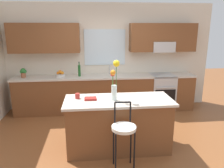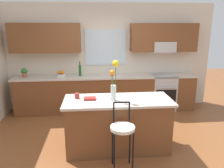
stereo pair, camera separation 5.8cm
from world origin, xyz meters
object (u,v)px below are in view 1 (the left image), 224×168
at_px(fruit_bowl_oranges, 60,74).
at_px(kitchen_island, 118,124).
at_px(bottle_olive_oil, 79,70).
at_px(mug_ceramic, 77,96).
at_px(cookbook, 90,99).
at_px(oven_range, 161,92).
at_px(bar_stool_near, 124,131).
at_px(potted_plant_small, 23,72).
at_px(flower_vase, 114,80).

bearing_deg(fruit_bowl_oranges, kitchen_island, -57.48).
bearing_deg(bottle_olive_oil, mug_ceramic, -88.81).
height_order(cookbook, bottle_olive_oil, bottle_olive_oil).
distance_m(mug_ceramic, bottle_olive_oil, 1.76).
bearing_deg(kitchen_island, oven_range, 52.93).
bearing_deg(cookbook, bar_stool_near, -52.98).
bearing_deg(bar_stool_near, potted_plant_small, 130.06).
relative_size(bar_stool_near, bottle_olive_oil, 2.89).
bearing_deg(oven_range, mug_ceramic, -140.34).
distance_m(flower_vase, cookbook, 0.52).
bearing_deg(cookbook, oven_range, 44.12).
height_order(flower_vase, bottle_olive_oil, flower_vase).
relative_size(kitchen_island, bottle_olive_oil, 5.05).
xyz_separation_m(oven_range, mug_ceramic, (-2.09, -1.73, 0.51)).
relative_size(flower_vase, bottle_olive_oil, 1.86).
height_order(bar_stool_near, fruit_bowl_oranges, fruit_bowl_oranges).
xyz_separation_m(oven_range, cookbook, (-1.87, -1.81, 0.48)).
distance_m(flower_vase, bottle_olive_oil, 2.03).
distance_m(cookbook, bottle_olive_oil, 1.86).
xyz_separation_m(kitchen_island, potted_plant_small, (-2.07, 1.87, 0.58)).
xyz_separation_m(mug_ceramic, cookbook, (0.22, -0.08, -0.03)).
relative_size(kitchen_island, mug_ceramic, 20.24).
bearing_deg(potted_plant_small, mug_ceramic, -51.83).
relative_size(oven_range, fruit_bowl_oranges, 3.83).
bearing_deg(flower_vase, bar_stool_near, -82.24).
bearing_deg(mug_ceramic, potted_plant_small, 128.17).
relative_size(oven_range, potted_plant_small, 4.03).
bearing_deg(bottle_olive_oil, kitchen_island, -68.77).
xyz_separation_m(oven_range, flower_vase, (-1.47, -1.89, 0.80)).
distance_m(bar_stool_near, fruit_bowl_oranges, 2.76).
distance_m(fruit_bowl_oranges, bottle_olive_oil, 0.48).
bearing_deg(cookbook, bottle_olive_oil, 97.93).
height_order(mug_ceramic, bottle_olive_oil, bottle_olive_oil).
distance_m(oven_range, cookbook, 2.64).
bearing_deg(fruit_bowl_oranges, cookbook, -68.51).
height_order(kitchen_island, mug_ceramic, mug_ceramic).
relative_size(bar_stool_near, flower_vase, 1.55).
height_order(flower_vase, potted_plant_small, flower_vase).
bearing_deg(fruit_bowl_oranges, mug_ceramic, -73.97).
bearing_deg(fruit_bowl_oranges, flower_vase, -59.67).
bearing_deg(bottle_olive_oil, flower_vase, -71.16).
bearing_deg(mug_ceramic, oven_range, 39.66).
bearing_deg(flower_vase, oven_range, 52.09).
height_order(bar_stool_near, cookbook, bar_stool_near).
bearing_deg(bar_stool_near, mug_ceramic, 134.35).
height_order(cookbook, potted_plant_small, potted_plant_small).
xyz_separation_m(kitchen_island, bar_stool_near, (-0.00, -0.59, 0.17)).
xyz_separation_m(flower_vase, mug_ceramic, (-0.62, 0.16, -0.30)).
bearing_deg(kitchen_island, flower_vase, -151.59).
bearing_deg(bottle_olive_oil, potted_plant_small, -179.98).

